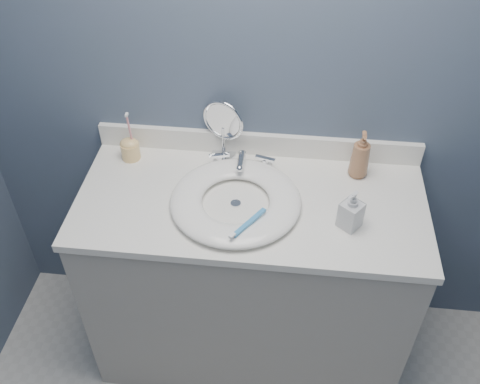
# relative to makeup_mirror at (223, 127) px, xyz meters

# --- Properties ---
(back_wall) EXTENTS (2.20, 0.02, 2.40)m
(back_wall) POSITION_rel_makeup_mirror_xyz_m (0.13, 0.04, 0.19)
(back_wall) COLOR #4B5971
(back_wall) RESTS_ON ground
(vanity_cabinet) EXTENTS (1.20, 0.55, 0.85)m
(vanity_cabinet) POSITION_rel_makeup_mirror_xyz_m (0.13, -0.24, -0.59)
(vanity_cabinet) COLOR #A9A39B
(vanity_cabinet) RESTS_ON ground
(countertop) EXTENTS (1.22, 0.57, 0.03)m
(countertop) POSITION_rel_makeup_mirror_xyz_m (0.13, -0.24, -0.15)
(countertop) COLOR white
(countertop) RESTS_ON vanity_cabinet
(backsplash) EXTENTS (1.22, 0.02, 0.09)m
(backsplash) POSITION_rel_makeup_mirror_xyz_m (0.13, 0.02, -0.09)
(backsplash) COLOR white
(backsplash) RESTS_ON countertop
(basin) EXTENTS (0.45, 0.45, 0.04)m
(basin) POSITION_rel_makeup_mirror_xyz_m (0.08, -0.27, -0.11)
(basin) COLOR white
(basin) RESTS_ON countertop
(drain) EXTENTS (0.04, 0.04, 0.01)m
(drain) POSITION_rel_makeup_mirror_xyz_m (0.08, -0.27, -0.13)
(drain) COLOR silver
(drain) RESTS_ON countertop
(faucet) EXTENTS (0.25, 0.13, 0.07)m
(faucet) POSITION_rel_makeup_mirror_xyz_m (0.08, -0.07, -0.10)
(faucet) COLOR silver
(faucet) RESTS_ON countertop
(makeup_mirror) EXTENTS (0.16, 0.09, 0.24)m
(makeup_mirror) POSITION_rel_makeup_mirror_xyz_m (0.00, 0.00, 0.00)
(makeup_mirror) COLOR silver
(makeup_mirror) RESTS_ON countertop
(soap_bottle_amber) EXTENTS (0.07, 0.07, 0.19)m
(soap_bottle_amber) POSITION_rel_makeup_mirror_xyz_m (0.50, -0.06, -0.04)
(soap_bottle_amber) COLOR #976644
(soap_bottle_amber) RESTS_ON countertop
(soap_bottle_clear) EXTENTS (0.09, 0.09, 0.14)m
(soap_bottle_clear) POSITION_rel_makeup_mirror_xyz_m (0.46, -0.33, -0.06)
(soap_bottle_clear) COLOR silver
(soap_bottle_clear) RESTS_ON countertop
(toothbrush_holder) EXTENTS (0.07, 0.07, 0.20)m
(toothbrush_holder) POSITION_rel_makeup_mirror_xyz_m (-0.35, -0.06, -0.08)
(toothbrush_holder) COLOR #F7CA7B
(toothbrush_holder) RESTS_ON countertop
(toothbrush_lying) EXTENTS (0.11, 0.15, 0.02)m
(toothbrush_lying) POSITION_rel_makeup_mirror_xyz_m (0.13, -0.40, -0.09)
(toothbrush_lying) COLOR #3787C3
(toothbrush_lying) RESTS_ON basin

